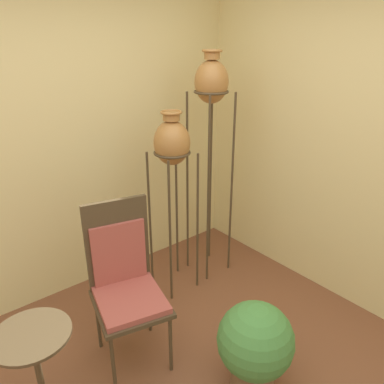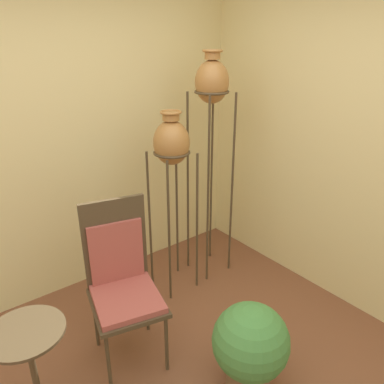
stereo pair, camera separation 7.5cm
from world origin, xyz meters
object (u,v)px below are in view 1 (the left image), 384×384
Objects in this scene: side_table at (37,364)px; vase_stand_medium at (172,147)px; vase_stand_tall at (211,91)px; chair at (125,278)px; potted_plant at (255,345)px.

vase_stand_medium is at bearing 24.76° from side_table.
vase_stand_tall is at bearing 19.89° from side_table.
vase_stand_medium is at bearing 43.41° from chair.
vase_stand_medium is 1.40× the size of chair.
chair is 1.58× the size of side_table.
vase_stand_medium is at bearing -178.09° from vase_stand_tall.
vase_stand_tall is 2.26m from side_table.
vase_stand_medium reaches higher than chair.
side_table is (-1.81, -0.65, -1.18)m from vase_stand_tall.
side_table is 1.15× the size of potted_plant.
side_table is (-1.39, -0.64, -0.79)m from vase_stand_medium.
vase_stand_medium is (-0.42, -0.01, -0.39)m from vase_stand_tall.
potted_plant is at bearing -25.98° from side_table.
chair is (-1.13, -0.42, -1.08)m from vase_stand_tall.
vase_stand_medium is 1.72m from side_table.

